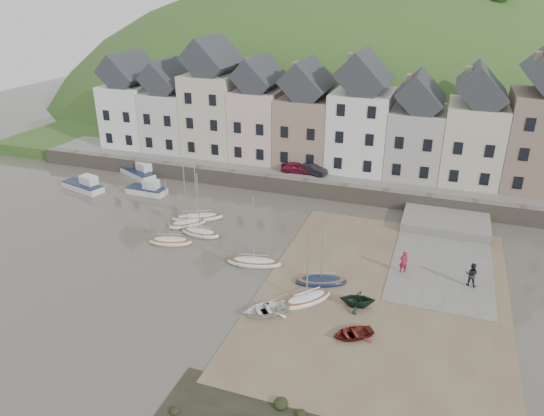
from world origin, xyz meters
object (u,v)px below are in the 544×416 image
at_px(rowboat_white, 266,309).
at_px(person_dark, 471,274).
at_px(car_left, 296,167).
at_px(person_red, 404,262).
at_px(sailboat_0, 198,217).
at_px(rowboat_green, 358,299).
at_px(rowboat_red, 352,333).
at_px(car_right, 312,169).

xyz_separation_m(rowboat_white, person_dark, (13.66, 8.61, 0.68)).
xyz_separation_m(person_dark, car_left, (-18.98, 16.16, 1.11)).
relative_size(person_red, person_dark, 0.98).
relative_size(sailboat_0, person_red, 3.34).
bearing_deg(person_red, car_left, -71.20).
relative_size(sailboat_0, car_left, 1.80).
distance_m(person_red, car_left, 21.12).
xyz_separation_m(rowboat_green, person_dark, (7.70, 5.63, 0.36)).
relative_size(rowboat_red, car_right, 0.78).
xyz_separation_m(rowboat_green, person_red, (2.58, 5.89, 0.34)).
xyz_separation_m(sailboat_0, rowboat_green, (17.75, -9.53, 0.47)).
distance_m(rowboat_green, person_red, 6.44).
bearing_deg(person_red, rowboat_red, 54.30).
bearing_deg(rowboat_green, car_left, -164.92).
bearing_deg(car_left, rowboat_red, -160.44).
height_order(rowboat_red, person_red, person_red).
xyz_separation_m(rowboat_green, car_left, (-11.29, 21.79, 1.47)).
height_order(sailboat_0, person_red, sailboat_0).
xyz_separation_m(rowboat_green, rowboat_red, (0.34, -3.52, -0.38)).
bearing_deg(person_red, rowboat_green, 44.08).
xyz_separation_m(sailboat_0, person_dark, (25.45, -3.90, 0.83)).
bearing_deg(rowboat_white, sailboat_0, -175.90).
bearing_deg(person_red, person_dark, 154.75).
bearing_deg(car_right, sailboat_0, 157.93).
xyz_separation_m(rowboat_red, car_left, (-11.62, 25.31, 1.85)).
distance_m(rowboat_white, car_right, 25.08).
relative_size(rowboat_white, rowboat_green, 1.31).
height_order(rowboat_green, car_left, car_left).
bearing_deg(rowboat_green, rowboat_red, -6.85).
xyz_separation_m(person_red, car_right, (-12.03, 15.90, 1.13)).
height_order(rowboat_green, car_right, car_right).
height_order(rowboat_green, person_red, person_red).
height_order(rowboat_white, rowboat_green, rowboat_green).
bearing_deg(car_left, person_red, -144.01).
height_order(rowboat_white, car_left, car_left).
bearing_deg(sailboat_0, rowboat_green, -28.23).
relative_size(car_left, car_right, 0.97).
relative_size(rowboat_white, car_left, 0.94).
distance_m(rowboat_white, rowboat_red, 6.32).
bearing_deg(sailboat_0, rowboat_red, -35.80).
bearing_deg(person_dark, rowboat_green, 46.12).
bearing_deg(car_right, rowboat_white, -159.95).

